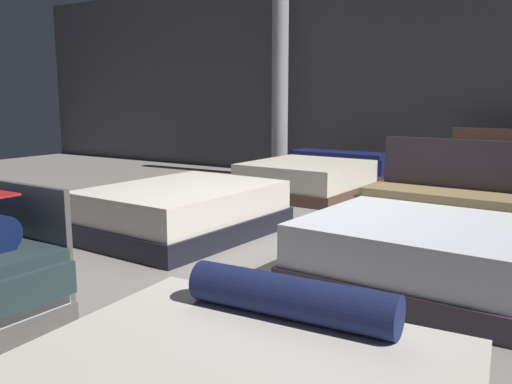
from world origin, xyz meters
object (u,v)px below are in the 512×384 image
at_px(bed_3, 433,242).
at_px(bed_4, 315,176).
at_px(bed_5, 496,188).
at_px(support_pillar, 280,75).
at_px(bed_2, 183,211).

height_order(bed_3, bed_4, bed_3).
bearing_deg(bed_5, bed_4, 179.52).
distance_m(bed_4, support_pillar, 2.23).
relative_size(bed_3, bed_4, 0.93).
bearing_deg(support_pillar, bed_4, -41.13).
distance_m(bed_2, bed_4, 2.95).
relative_size(bed_4, bed_5, 1.11).
bearing_deg(bed_2, bed_4, 92.49).
bearing_deg(bed_5, bed_3, -91.04).
bearing_deg(support_pillar, bed_2, -73.23).
bearing_deg(support_pillar, bed_3, -47.12).
xyz_separation_m(bed_2, bed_5, (2.46, 2.98, 0.03)).
bearing_deg(bed_3, bed_5, 93.33).
xyz_separation_m(bed_3, support_pillar, (-3.68, 3.96, 1.49)).
relative_size(bed_2, bed_4, 0.91).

